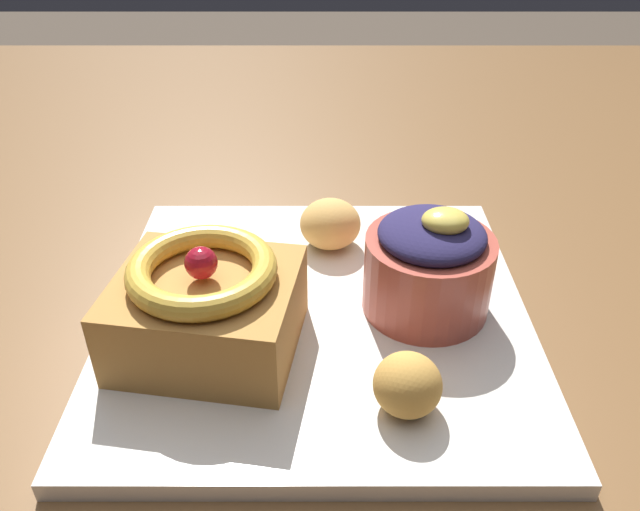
{
  "coord_description": "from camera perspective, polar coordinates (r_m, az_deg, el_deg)",
  "views": [
    {
      "loc": [
        0.03,
        -0.45,
        1.0
      ],
      "look_at": [
        0.03,
        -0.11,
        0.77
      ],
      "focal_mm": 35.61,
      "sensor_mm": 36.0,
      "label": 1
    }
  ],
  "objects": [
    {
      "name": "dining_table",
      "position": [
        0.58,
        -3.0,
        -4.55
      ],
      "size": [
        1.34,
        1.07,
        0.73
      ],
      "color": "brown",
      "rests_on": "ground_plane"
    },
    {
      "name": "front_plate",
      "position": [
        0.42,
        -0.01,
        -5.37
      ],
      "size": [
        0.27,
        0.27,
        0.01
      ],
      "primitive_type": "cube",
      "color": "silver",
      "rests_on": "dining_table"
    },
    {
      "name": "cake_slice",
      "position": [
        0.38,
        -9.95,
        -4.4
      ],
      "size": [
        0.12,
        0.11,
        0.07
      ],
      "rotation": [
        0.0,
        0.0,
        -0.16
      ],
      "color": "#B77F3D",
      "rests_on": "front_plate"
    },
    {
      "name": "berry_ramekin",
      "position": [
        0.41,
        9.97,
        -0.89
      ],
      "size": [
        0.08,
        0.08,
        0.07
      ],
      "color": "#B24C3D",
      "rests_on": "front_plate"
    },
    {
      "name": "fritter_front",
      "position": [
        0.34,
        8.06,
        -11.45
      ],
      "size": [
        0.04,
        0.04,
        0.03
      ],
      "primitive_type": "ellipsoid",
      "color": "gold",
      "rests_on": "front_plate"
    },
    {
      "name": "fritter_middle",
      "position": [
        0.47,
        1.16,
        2.85
      ],
      "size": [
        0.05,
        0.04,
        0.04
      ],
      "primitive_type": "ellipsoid",
      "color": "tan",
      "rests_on": "front_plate"
    }
  ]
}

